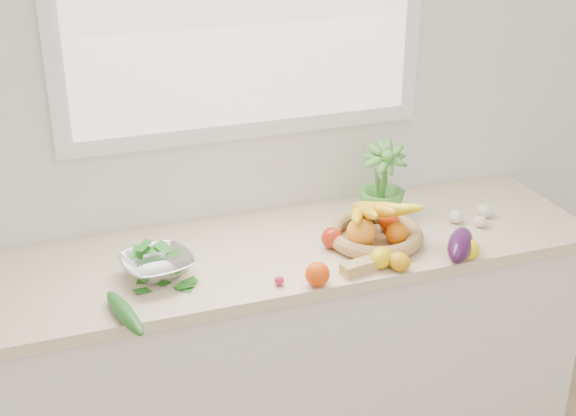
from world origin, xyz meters
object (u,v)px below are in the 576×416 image
object	(u,v)px
fruit_basket	(374,229)
colander_with_spinach	(157,261)
eggplant	(460,245)
apple	(332,238)
potted_herb	(382,184)
cucumber	(125,313)

from	to	relation	value
fruit_basket	colander_with_spinach	xyz separation A→B (m)	(-0.74, 0.01, 0.01)
eggplant	colander_with_spinach	xyz separation A→B (m)	(-0.97, 0.20, 0.02)
apple	colander_with_spinach	world-z (taller)	colander_with_spinach
apple	potted_herb	xyz separation A→B (m)	(0.26, 0.17, 0.09)
apple	colander_with_spinach	xyz separation A→B (m)	(-0.59, -0.00, 0.02)
eggplant	potted_herb	bearing A→B (deg)	106.61
apple	cucumber	world-z (taller)	apple
colander_with_spinach	apple	bearing A→B (deg)	0.33
apple	eggplant	bearing A→B (deg)	-28.20
potted_herb	fruit_basket	world-z (taller)	potted_herb
eggplant	cucumber	xyz separation A→B (m)	(-1.10, -0.02, -0.02)
cucumber	fruit_basket	size ratio (longest dim) A/B	0.66
apple	colander_with_spinach	distance (m)	0.59
colander_with_spinach	eggplant	bearing A→B (deg)	-11.51
potted_herb	colander_with_spinach	distance (m)	0.88
apple	potted_herb	size ratio (longest dim) A/B	0.24
apple	eggplant	world-z (taller)	eggplant
eggplant	cucumber	bearing A→B (deg)	-179.22
apple	colander_with_spinach	size ratio (longest dim) A/B	0.28
eggplant	cucumber	distance (m)	1.10
potted_herb	colander_with_spinach	xyz separation A→B (m)	(-0.86, -0.17, -0.07)
fruit_basket	colander_with_spinach	world-z (taller)	fruit_basket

